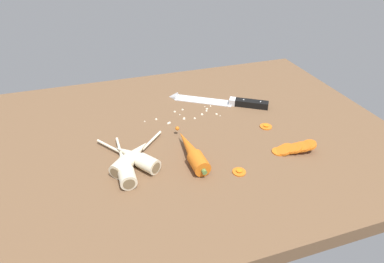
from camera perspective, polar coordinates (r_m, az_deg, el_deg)
ground_plane at (r=97.39cm, az=-0.36°, el=-1.11°), size 120.00×90.00×4.00cm
chefs_knife at (r=112.54cm, az=4.16°, el=5.42°), size 31.10×21.46×4.18cm
whole_carrot at (r=84.87cm, az=-0.05°, el=-3.55°), size 4.83×21.90×4.20cm
parsnip_front at (r=82.03cm, az=-11.78°, el=-5.98°), size 4.11×21.15×4.00cm
parsnip_mid_left at (r=84.40cm, az=-9.94°, el=-4.47°), size 14.56×19.18×4.00cm
parsnip_mid_right at (r=84.66cm, az=-10.52°, el=-4.41°), size 16.46×17.22×4.00cm
carrot_slice_stack at (r=91.82cm, az=17.41°, el=-2.80°), size 11.61×5.88×3.77cm
carrot_slice_stray_near at (r=101.02cm, az=12.84°, el=0.93°), size 3.62×3.62×0.70cm
carrot_slice_stray_mid at (r=82.17cm, az=8.28°, el=-6.94°), size 3.37×3.37×0.70cm
mince_crumbs at (r=104.25cm, az=-0.79°, el=2.94°), size 24.24×8.16×0.89cm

